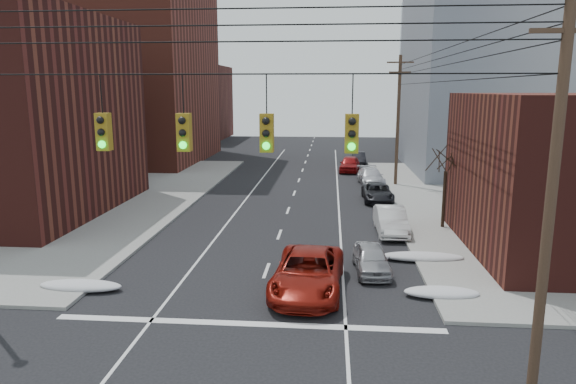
% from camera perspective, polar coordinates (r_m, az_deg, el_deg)
% --- Properties ---
extents(building_brick_tall, '(24.00, 20.00, 30.00)m').
position_cam_1_polar(building_brick_tall, '(64.56, -20.75, 16.69)').
color(building_brick_tall, maroon).
rests_on(building_brick_tall, ground).
extents(building_brick_far, '(22.00, 18.00, 12.00)m').
position_cam_1_polar(building_brick_far, '(89.15, -14.32, 9.59)').
color(building_brick_far, '#481A15').
rests_on(building_brick_far, ground).
extents(building_office, '(22.00, 20.00, 25.00)m').
position_cam_1_polar(building_office, '(57.74, 24.98, 14.59)').
color(building_office, gray).
rests_on(building_office, ground).
extents(building_glass, '(20.00, 18.00, 22.00)m').
position_cam_1_polar(building_glass, '(83.09, 20.02, 12.61)').
color(building_glass, gray).
rests_on(building_glass, ground).
extents(utility_pole_right, '(2.20, 0.28, 11.00)m').
position_cam_1_polar(utility_pole_right, '(14.66, 27.29, 0.52)').
color(utility_pole_right, '#473323').
rests_on(utility_pole_right, ground).
extents(utility_pole_far, '(2.20, 0.28, 11.00)m').
position_cam_1_polar(utility_pole_far, '(44.74, 12.13, 7.99)').
color(utility_pole_far, '#473323').
rests_on(utility_pole_far, ground).
extents(traffic_signals, '(17.00, 0.42, 2.02)m').
position_cam_1_polar(traffic_signals, '(13.61, -7.04, 6.84)').
color(traffic_signals, black).
rests_on(traffic_signals, ground).
extents(bare_tree, '(2.09, 2.20, 4.93)m').
position_cam_1_polar(bare_tree, '(31.60, 16.96, 0.10)').
color(bare_tree, black).
rests_on(bare_tree, ground).
extents(snow_nw, '(3.50, 1.08, 0.42)m').
position_cam_1_polar(snow_nw, '(23.30, -22.05, -9.62)').
color(snow_nw, silver).
rests_on(snow_nw, ground).
extents(snow_ne, '(3.00, 1.08, 0.42)m').
position_cam_1_polar(snow_ne, '(21.85, 16.69, -10.65)').
color(snow_ne, silver).
rests_on(snow_ne, ground).
extents(snow_east_far, '(4.00, 1.08, 0.42)m').
position_cam_1_polar(snow_east_far, '(26.00, 14.69, -6.97)').
color(snow_east_far, silver).
rests_on(snow_east_far, ground).
extents(red_pickup, '(3.09, 6.09, 1.65)m').
position_cam_1_polar(red_pickup, '(21.35, 2.23, -8.91)').
color(red_pickup, maroon).
rests_on(red_pickup, ground).
extents(parked_car_a, '(1.75, 3.86, 1.29)m').
position_cam_1_polar(parked_car_a, '(23.87, 9.25, -7.30)').
color(parked_car_a, '#A0A0A4').
rests_on(parked_car_a, ground).
extents(parked_car_b, '(1.71, 4.65, 1.52)m').
position_cam_1_polar(parked_car_b, '(30.27, 11.35, -3.13)').
color(parked_car_b, silver).
rests_on(parked_car_b, ground).
extents(parked_car_c, '(2.20, 4.64, 1.28)m').
position_cam_1_polar(parked_car_c, '(38.77, 9.92, -0.09)').
color(parked_car_c, black).
rests_on(parked_car_c, ground).
extents(parked_car_d, '(2.42, 5.07, 1.42)m').
position_cam_1_polar(parked_car_d, '(45.41, 9.18, 1.70)').
color(parked_car_d, silver).
rests_on(parked_car_d, ground).
extents(parked_car_e, '(2.36, 4.79, 1.57)m').
position_cam_1_polar(parked_car_e, '(52.32, 6.86, 3.11)').
color(parked_car_e, maroon).
rests_on(parked_car_e, ground).
extents(parked_car_f, '(1.47, 3.91, 1.27)m').
position_cam_1_polar(parked_car_f, '(58.19, 7.87, 3.77)').
color(parked_car_f, black).
rests_on(parked_car_f, ground).
extents(lot_car_a, '(4.12, 1.96, 1.30)m').
position_cam_1_polar(lot_car_a, '(38.33, -23.54, -0.76)').
color(lot_car_a, silver).
rests_on(lot_car_a, sidewalk_nw).
extents(lot_car_b, '(5.11, 3.00, 1.33)m').
position_cam_1_polar(lot_car_b, '(39.67, -22.39, -0.26)').
color(lot_car_b, '#9D9EA2').
rests_on(lot_car_b, sidewalk_nw).
extents(lot_car_c, '(5.18, 2.66, 1.44)m').
position_cam_1_polar(lot_car_c, '(40.59, -26.05, -0.24)').
color(lot_car_c, black).
rests_on(lot_car_c, sidewalk_nw).
extents(lot_car_d, '(4.14, 2.78, 1.31)m').
position_cam_1_polar(lot_car_d, '(43.28, -25.89, 0.34)').
color(lot_car_d, silver).
rests_on(lot_car_d, sidewalk_nw).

